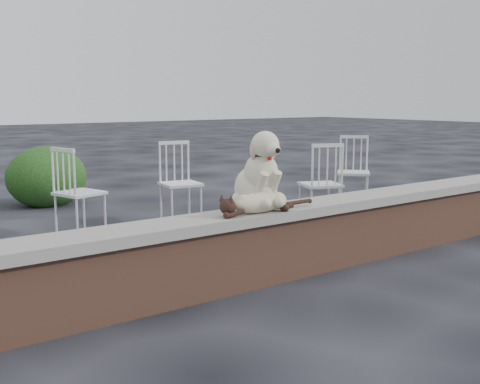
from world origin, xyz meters
TOP-DOWN VIEW (x-y plane):
  - ground at (0.00, 0.00)m, footprint 60.00×60.00m
  - brick_wall at (0.00, 0.00)m, footprint 6.00×0.30m
  - capstone at (0.00, 0.00)m, footprint 6.20×0.40m
  - dog at (-0.73, 0.06)m, footprint 0.46×0.58m
  - cat at (-0.81, -0.09)m, footprint 1.07×0.35m
  - chair_e at (-1.22, 2.42)m, footprint 0.69×0.69m
  - chair_b at (-0.02, 2.36)m, footprint 0.65×0.65m
  - chair_d at (2.39, 1.87)m, footprint 0.79×0.79m
  - chair_c at (1.24, 1.34)m, footprint 0.73×0.73m

SIDE VIEW (x-z plane):
  - ground at x=0.00m, z-range 0.00..0.00m
  - brick_wall at x=0.00m, z-range 0.00..0.50m
  - chair_e at x=-1.22m, z-range 0.00..0.94m
  - chair_b at x=-0.02m, z-range 0.00..0.94m
  - chair_d at x=2.39m, z-range 0.00..0.94m
  - chair_c at x=1.24m, z-range 0.00..0.94m
  - capstone at x=0.00m, z-range 0.50..0.58m
  - cat at x=-0.81m, z-range 0.58..0.76m
  - dog at x=-0.73m, z-range 0.58..1.21m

